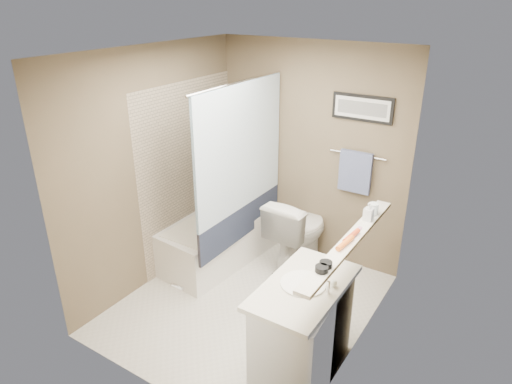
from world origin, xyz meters
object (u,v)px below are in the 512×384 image
Objects in this scene: bathtub at (220,237)px; vanity at (303,332)px; soap_bottle at (369,211)px; hair_brush_front at (345,243)px; toilet at (298,232)px; hair_brush_back at (352,236)px; glass_jar at (374,209)px; candle_bowl_far at (326,264)px; candle_bowl_near at (322,269)px.

vanity is at bearing -28.66° from bathtub.
soap_bottle is at bearing -5.65° from bathtub.
hair_brush_front reaches higher than bathtub.
toilet is at bearing 115.23° from vanity.
hair_brush_front and hair_brush_back have the same top height.
glass_jar is 0.64× the size of soap_bottle.
hair_brush_front is (0.19, 0.25, 0.74)m from vanity.
vanity is 1.16m from glass_jar.
hair_brush_back reaches higher than candle_bowl_far.
candle_bowl_far is (0.00, 0.07, 0.00)m from candle_bowl_near.
vanity is at bearing 139.77° from candle_bowl_near.
hair_brush_front is 1.00× the size of hair_brush_back.
hair_brush_back is at bearing 136.17° from toilet.
toilet reaches higher than vanity.
soap_bottle is (1.79, -0.34, 0.94)m from bathtub.
candle_bowl_far is (1.79, -1.16, 0.89)m from bathtub.
glass_jar reaches higher than hair_brush_back.
glass_jar is (1.79, -0.21, 0.92)m from bathtub.
hair_brush_back is (0.00, 0.46, 0.00)m from candle_bowl_far.
candle_bowl_far is 0.41× the size of hair_brush_back.
candle_bowl_near is (0.19, -0.16, 0.73)m from vanity.
candle_bowl_far is 0.46m from hair_brush_back.
hair_brush_front is at bearing 132.86° from toilet.
candle_bowl_near is 1.00× the size of candle_bowl_far.
bathtub is 9.56× the size of soap_bottle.
hair_brush_front is (0.96, -1.15, 0.72)m from toilet.
toilet is 1.66m from hair_brush_front.
vanity is 0.80m from hair_brush_front.
candle_bowl_near is 0.57× the size of soap_bottle.
hair_brush_back is (0.00, 0.13, 0.00)m from hair_brush_front.
bathtub is 6.82× the size of hair_brush_back.
hair_brush_back is at bearing -90.00° from glass_jar.
candle_bowl_near is 0.07m from candle_bowl_far.
bathtub is 1.93m from vanity.
vanity is 4.09× the size of hair_brush_back.
soap_bottle reaches higher than candle_bowl_near.
candle_bowl_far is 0.90× the size of glass_jar.
hair_brush_front is at bearing -90.00° from hair_brush_back.
bathtub is at bearing 145.47° from candle_bowl_near.
glass_jar is (0.19, 0.86, 0.77)m from vanity.
hair_brush_back is 2.20× the size of glass_jar.
hair_brush_back is at bearing -16.24° from bathtub.
candle_bowl_far is at bearing -90.00° from hair_brush_back.
vanity is at bearing 122.07° from toilet.
soap_bottle is at bearing 90.00° from hair_brush_front.
hair_brush_back reaches higher than bathtub.
candle_bowl_far is (0.19, -0.09, 0.73)m from vanity.
hair_brush_front reaches higher than toilet.
hair_brush_front is at bearing 90.00° from candle_bowl_far.
soap_bottle is (0.00, -0.13, 0.03)m from glass_jar.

